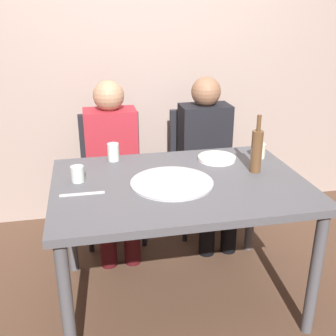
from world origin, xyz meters
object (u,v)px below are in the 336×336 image
dining_table (179,195)px  chair_right (201,162)px  chair_left (112,168)px  guest_in_sweater (113,159)px  wine_glass (113,152)px  table_knife (82,194)px  pizza_tray (172,183)px  wine_bottle (257,150)px  tumbler_far (259,151)px  plate_stack (217,158)px  tumbler_near (78,174)px  guest_in_beanie (208,152)px

dining_table → chair_right: size_ratio=1.49×
chair_left → guest_in_sweater: 0.20m
wine_glass → table_knife: size_ratio=0.49×
dining_table → pizza_tray: pizza_tray is taller
pizza_tray → wine_bottle: (0.49, 0.07, 0.12)m
tumbler_far → plate_stack: (-0.27, 0.01, -0.03)m
wine_bottle → table_knife: size_ratio=1.49×
tumbler_far → table_knife: (-1.07, -0.32, -0.04)m
chair_right → plate_stack: bearing=82.0°
chair_left → pizza_tray: bearing=106.0°
dining_table → wine_glass: 0.52m
wine_bottle → tumbler_near: (-0.98, 0.06, -0.08)m
wine_bottle → chair_right: size_ratio=0.36×
tumbler_far → table_knife: tumbler_far is taller
table_knife → chair_right: (0.89, 0.93, -0.25)m
guest_in_sweater → chair_left: bearing=-90.0°
pizza_tray → table_knife: pizza_tray is taller
pizza_tray → wine_glass: 0.49m
wine_glass → chair_left: bearing=88.2°
chair_right → tumbler_far: bearing=106.4°
tumbler_near → guest_in_sweater: 0.67m
tumbler_far → table_knife: size_ratio=0.40×
wine_glass → table_knife: 0.49m
pizza_tray → chair_left: 0.96m
pizza_tray → table_knife: 0.46m
tumbler_far → guest_in_beanie: guest_in_beanie is taller
wine_bottle → table_knife: (-0.96, -0.11, -0.12)m
wine_glass → pizza_tray: bearing=-56.6°
guest_in_sweater → tumbler_near: bearing=69.7°
chair_left → plate_stack: bearing=134.7°
dining_table → guest_in_sweater: 0.78m
tumbler_near → chair_left: 0.85m
wine_glass → wine_bottle: bearing=-23.9°
plate_stack → chair_right: size_ratio=0.25×
dining_table → table_knife: (-0.51, -0.06, 0.09)m
plate_stack → chair_right: 0.66m
wine_glass → chair_right: 0.90m
wine_glass → guest_in_beanie: bearing=25.5°
tumbler_far → guest_in_sweater: bearing=151.8°
wine_bottle → plate_stack: (-0.15, 0.22, -0.12)m
dining_table → guest_in_beanie: (0.38, 0.72, -0.03)m
pizza_tray → chair_left: chair_left is taller
table_knife → guest_in_sweater: guest_in_sweater is taller
tumbler_far → chair_right: size_ratio=0.10×
tumbler_near → guest_in_beanie: guest_in_beanie is taller
chair_left → chair_right: size_ratio=1.00×
plate_stack → guest_in_sweater: size_ratio=0.19×
pizza_tray → wine_glass: wine_glass is taller
dining_table → chair_left: chair_left is taller
dining_table → chair_left: 0.93m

